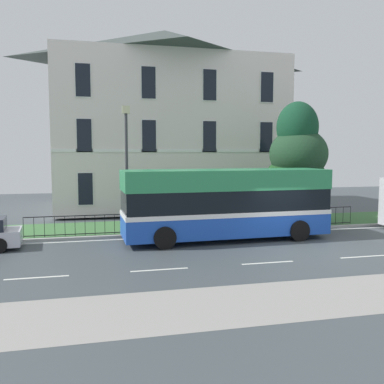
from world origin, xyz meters
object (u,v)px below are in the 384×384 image
(litter_bin, at_px, (189,219))
(street_lamp_post, at_px, (127,160))
(single_decker_bus, at_px, (226,203))
(evergreen_tree, at_px, (295,175))
(georgian_townhouse, at_px, (165,119))

(litter_bin, bearing_deg, street_lamp_post, -178.03)
(street_lamp_post, xyz_separation_m, litter_bin, (3.12, 0.11, -3.02))
(single_decker_bus, xyz_separation_m, street_lamp_post, (-4.35, 2.26, 1.97))
(evergreen_tree, distance_m, litter_bin, 6.83)
(georgian_townhouse, xyz_separation_m, litter_bin, (-0.57, -10.32, -5.90))
(georgian_townhouse, distance_m, single_decker_bus, 13.60)
(georgian_townhouse, height_order, street_lamp_post, georgian_townhouse)
(street_lamp_post, relative_size, litter_bin, 5.77)
(single_decker_bus, relative_size, street_lamp_post, 1.56)
(single_decker_bus, xyz_separation_m, litter_bin, (-1.23, 2.37, -1.05))
(evergreen_tree, xyz_separation_m, litter_bin, (-6.42, -0.98, -2.12))
(georgian_townhouse, xyz_separation_m, street_lamp_post, (-3.69, -10.43, -2.88))
(georgian_townhouse, distance_m, litter_bin, 11.91)
(single_decker_bus, bearing_deg, georgian_townhouse, 91.21)
(litter_bin, bearing_deg, georgian_townhouse, 86.84)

